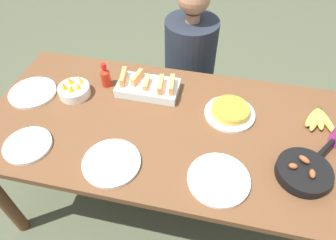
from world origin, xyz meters
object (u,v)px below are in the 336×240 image
Objects in this scene: frittata_plate_center at (230,112)px; empty_plate_mid_edge at (112,163)px; banana_bunch at (318,119)px; empty_plate_far_right at (28,145)px; melon_tray at (148,87)px; empty_plate_near_front at (219,179)px; person_figure at (188,81)px; empty_plate_far_left at (33,92)px; skillet at (304,172)px; hot_sauce_bottle at (105,76)px; fruit_bowl_mango at (74,90)px.

frittata_plate_center reaches higher than empty_plate_mid_edge.
banana_bunch is 1.40m from empty_plate_far_right.
melon_tray is 0.66m from empty_plate_far_right.
banana_bunch is 0.69× the size of empty_plate_near_front.
banana_bunch is at bearing -34.72° from person_figure.
empty_plate_far_right is at bearing -121.98° from person_figure.
frittata_plate_center reaches higher than empty_plate_far_left.
frittata_plate_center is 1.16× the size of empty_plate_far_right.
skillet reaches higher than empty_plate_far_right.
empty_plate_near_front is at bearing 2.02° from empty_plate_mid_edge.
empty_plate_far_left is 0.38m from empty_plate_far_right.
empty_plate_near_front is at bearing -135.05° from banana_bunch.
empty_plate_far_left is 0.21× the size of person_figure.
skillet reaches higher than empty_plate_mid_edge.
person_figure is (0.39, 0.47, -0.34)m from hot_sauce_bottle.
empty_plate_far_right is at bearing -63.87° from empty_plate_far_left.
empty_plate_far_left is 0.23m from fruit_bowl_mango.
melon_tray is 1.51× the size of empty_plate_far_right.
melon_tray reaches higher than empty_plate_far_left.
empty_plate_near_front is at bearing -24.41° from fruit_bowl_mango.
frittata_plate_center reaches higher than empty_plate_near_front.
frittata_plate_center is at bearing -61.78° from person_figure.
fruit_bowl_mango reaches higher than empty_plate_near_front.
fruit_bowl_mango is at bearing 132.02° from empty_plate_mid_edge.
empty_plate_far_right is at bearing -155.60° from frittata_plate_center.
fruit_bowl_mango is (-0.35, 0.39, 0.03)m from empty_plate_mid_edge.
banana_bunch is 1.03m from empty_plate_mid_edge.
empty_plate_near_front is 1.58× the size of fruit_bowl_mango.
banana_bunch is 0.63m from empty_plate_near_front.
skillet is at bearing -25.83° from melon_tray.
hot_sauce_bottle is at bearing 172.87° from frittata_plate_center.
person_figure is at bearing 49.76° from hot_sauce_bottle.
empty_plate_near_front and empty_plate_mid_edge have the same top height.
fruit_bowl_mango reaches higher than melon_tray.
empty_plate_far_left is 1.15× the size of empty_plate_far_right.
frittata_plate_center reaches higher than banana_bunch.
melon_tray reaches higher than banana_bunch.
hot_sauce_bottle reaches higher than fruit_bowl_mango.
empty_plate_mid_edge is 0.52m from fruit_bowl_mango.
empty_plate_near_front is 1.03× the size of empty_plate_mid_edge.
fruit_bowl_mango reaches higher than skillet.
frittata_plate_center reaches higher than empty_plate_far_right.
empty_plate_far_right is (-0.45, -0.49, -0.02)m from melon_tray.
hot_sauce_bottle is at bearing 179.35° from melon_tray.
empty_plate_mid_edge is (-0.03, -0.50, -0.02)m from melon_tray.
empty_plate_mid_edge is 1.02m from person_figure.
melon_tray is at bearing -108.13° from person_figure.
frittata_plate_center is at bearing 40.55° from empty_plate_mid_edge.
melon_tray is (-0.88, 0.04, 0.01)m from banana_bunch.
empty_plate_far_left is 0.97× the size of empty_plate_mid_edge.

